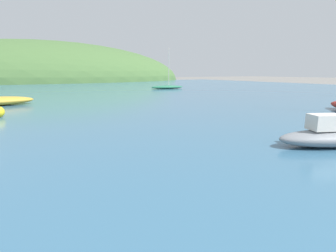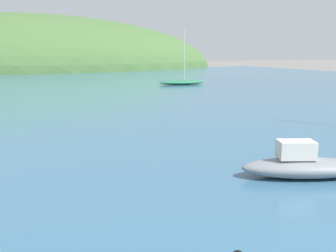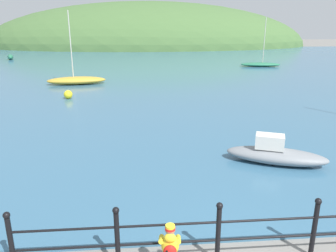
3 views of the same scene
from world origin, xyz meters
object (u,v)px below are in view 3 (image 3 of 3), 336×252
Objects in this scene: boat_white_sailboat at (10,57)px; boat_green_fishing at (260,64)px; boat_twin_mast at (77,80)px; child_in_coat at (170,246)px; boat_blue_hull at (275,154)px; mooring_buoy at (68,94)px.

boat_white_sailboat is 30.20m from boat_green_fishing.
boat_twin_mast is 1.04× the size of boat_green_fishing.
boat_twin_mast is 19.37m from boat_green_fishing.
boat_twin_mast is (-5.03, 19.34, -0.22)m from child_in_coat.
boat_green_fishing is at bearing 71.04° from boat_blue_hull.
boat_blue_hull is 1.34× the size of boat_white_sailboat.
child_in_coat is 19.99m from boat_twin_mast.
boat_green_fishing reaches higher than boat_blue_hull.
mooring_buoy is at bearing 129.53° from boat_blue_hull.
child_in_coat reaches higher than boat_blue_hull.
boat_green_fishing is (8.34, 24.28, -0.06)m from boat_blue_hull.
boat_blue_hull is 25.67m from boat_green_fishing.
boat_twin_mast is at bearing 104.57° from child_in_coat.
boat_twin_mast is (11.56, -19.14, -0.02)m from boat_white_sailboat.
boat_twin_mast reaches higher than boat_blue_hull.
boat_white_sailboat is at bearing 121.13° from boat_twin_mast.
boat_white_sailboat is 22.36m from boat_twin_mast.
child_in_coat is 15.08m from mooring_buoy.
boat_white_sailboat is at bearing 120.65° from boat_blue_hull.
child_in_coat is 0.21× the size of boat_green_fishing.
boat_blue_hull reaches higher than mooring_buoy.
boat_green_fishing reaches higher than mooring_buoy.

